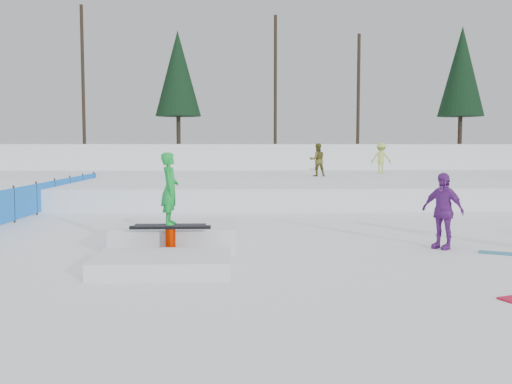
{
  "coord_description": "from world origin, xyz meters",
  "views": [
    {
      "loc": [
        -0.03,
        -12.16,
        2.22
      ],
      "look_at": [
        0.5,
        2.0,
        1.1
      ],
      "focal_mm": 40.0,
      "sensor_mm": 36.0,
      "label": 1
    }
  ],
  "objects_px": {
    "walker_olive": "(317,160)",
    "walker_ygreen": "(381,158)",
    "jib_rail_feature": "(174,239)",
    "spectator_purple": "(442,211)",
    "safety_fence": "(37,198)"
  },
  "relations": [
    {
      "from": "walker_ygreen",
      "to": "jib_rail_feature",
      "type": "height_order",
      "value": "walker_ygreen"
    },
    {
      "from": "safety_fence",
      "to": "jib_rail_feature",
      "type": "height_order",
      "value": "jib_rail_feature"
    },
    {
      "from": "jib_rail_feature",
      "to": "walker_olive",
      "type": "bearing_deg",
      "value": 71.38
    },
    {
      "from": "walker_olive",
      "to": "walker_ygreen",
      "type": "bearing_deg",
      "value": -149.45
    },
    {
      "from": "jib_rail_feature",
      "to": "safety_fence",
      "type": "bearing_deg",
      "value": 126.86
    },
    {
      "from": "walker_olive",
      "to": "spectator_purple",
      "type": "distance_m",
      "value": 15.4
    },
    {
      "from": "safety_fence",
      "to": "walker_olive",
      "type": "distance_m",
      "value": 13.73
    },
    {
      "from": "spectator_purple",
      "to": "safety_fence",
      "type": "bearing_deg",
      "value": -160.48
    },
    {
      "from": "walker_ygreen",
      "to": "spectator_purple",
      "type": "distance_m",
      "value": 18.42
    },
    {
      "from": "walker_olive",
      "to": "walker_ygreen",
      "type": "relative_size",
      "value": 0.97
    },
    {
      "from": "walker_ygreen",
      "to": "spectator_purple",
      "type": "relative_size",
      "value": 0.98
    },
    {
      "from": "walker_olive",
      "to": "spectator_purple",
      "type": "xyz_separation_m",
      "value": [
        0.51,
        -15.37,
        -0.76
      ]
    },
    {
      "from": "spectator_purple",
      "to": "jib_rail_feature",
      "type": "height_order",
      "value": "jib_rail_feature"
    },
    {
      "from": "walker_ygreen",
      "to": "jib_rail_feature",
      "type": "distance_m",
      "value": 20.63
    },
    {
      "from": "safety_fence",
      "to": "walker_ygreen",
      "type": "xyz_separation_m",
      "value": [
        14.31,
        11.53,
        1.07
      ]
    }
  ]
}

